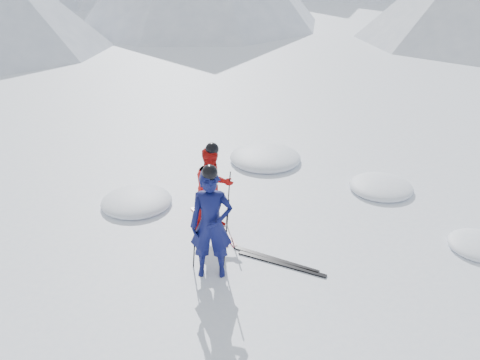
{
  "coord_description": "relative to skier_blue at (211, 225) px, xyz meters",
  "views": [
    {
      "loc": [
        -2.03,
        -8.36,
        5.48
      ],
      "look_at": [
        -1.84,
        0.5,
        1.1
      ],
      "focal_mm": 38.0,
      "sensor_mm": 36.0,
      "label": 1
    }
  ],
  "objects": [
    {
      "name": "pole_blue_left",
      "position": [
        -0.3,
        0.15,
        -0.33
      ],
      "size": [
        0.13,
        0.09,
        1.33
      ],
      "primitive_type": "cylinder",
      "rotation": [
        0.05,
        0.08,
        0.0
      ],
      "color": "black",
      "rests_on": "ground"
    },
    {
      "name": "pole_red_right",
      "position": [
        0.29,
        1.73,
        -0.42
      ],
      "size": [
        0.12,
        0.08,
        1.16
      ],
      "primitive_type": "cylinder",
      "rotation": [
        -0.05,
        0.08,
        0.0
      ],
      "color": "black",
      "rests_on": "ground"
    },
    {
      "name": "ski_worn_left",
      "position": [
        -0.13,
        1.58,
        -0.98
      ],
      "size": [
        0.83,
        1.57,
        0.03
      ],
      "primitive_type": "cube",
      "rotation": [
        0.0,
        0.0,
        0.46
      ],
      "color": "black",
      "rests_on": "ground"
    },
    {
      "name": "ski_loose_b",
      "position": [
        1.25,
        0.22,
        -0.98
      ],
      "size": [
        1.55,
        0.86,
        0.03
      ],
      "primitive_type": "cube",
      "rotation": [
        0.0,
        0.0,
        1.1
      ],
      "color": "black",
      "rests_on": "ground"
    },
    {
      "name": "ski_loose_a",
      "position": [
        1.15,
        0.37,
        -0.98
      ],
      "size": [
        1.53,
        0.91,
        0.03
      ],
      "primitive_type": "cube",
      "rotation": [
        0.0,
        0.0,
        1.06
      ],
      "color": "black",
      "rests_on": "ground"
    },
    {
      "name": "skier_red",
      "position": [
        -0.01,
        1.58,
        -0.13
      ],
      "size": [
        1.04,
        0.95,
        1.74
      ],
      "primitive_type": "imported",
      "rotation": [
        0.0,
        0.0,
        0.42
      ],
      "color": "red",
      "rests_on": "ground"
    },
    {
      "name": "ski_worn_right",
      "position": [
        0.11,
        1.58,
        -0.98
      ],
      "size": [
        0.72,
        1.61,
        0.03
      ],
      "primitive_type": "cube",
      "rotation": [
        0.0,
        0.0,
        0.39
      ],
      "color": "black",
      "rests_on": "ground"
    },
    {
      "name": "pole_blue_right",
      "position": [
        0.25,
        0.25,
        -0.33
      ],
      "size": [
        0.13,
        0.08,
        1.33
      ],
      "primitive_type": "cylinder",
      "rotation": [
        -0.04,
        0.08,
        0.0
      ],
      "color": "black",
      "rests_on": "ground"
    },
    {
      "name": "skier_blue",
      "position": [
        0.0,
        0.0,
        0.0
      ],
      "size": [
        0.74,
        0.5,
        2.0
      ],
      "primitive_type": "imported",
      "rotation": [
        0.0,
        0.0,
        -0.03
      ],
      "color": "#0C114A",
      "rests_on": "ground"
    },
    {
      "name": "pole_red_left",
      "position": [
        -0.31,
        1.83,
        -0.42
      ],
      "size": [
        0.12,
        0.09,
        1.16
      ],
      "primitive_type": "cylinder",
      "rotation": [
        0.06,
        0.08,
        0.0
      ],
      "color": "black",
      "rests_on": "ground"
    },
    {
      "name": "snow_lumps",
      "position": [
        1.46,
        3.48,
        -1.0
      ],
      "size": [
        8.21,
        5.71,
        0.41
      ],
      "color": "white",
      "rests_on": "ground"
    },
    {
      "name": "ground",
      "position": [
        2.35,
        1.0,
        -1.0
      ],
      "size": [
        160.0,
        160.0,
        0.0
      ],
      "primitive_type": "plane",
      "color": "white",
      "rests_on": "ground"
    }
  ]
}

